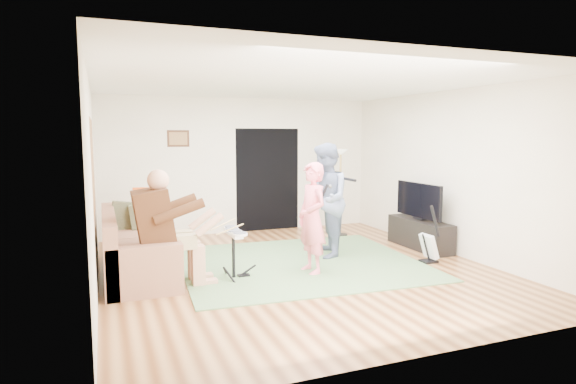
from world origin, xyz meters
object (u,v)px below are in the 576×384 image
Objects in this scene: drum_kit at (234,257)px; guitar_spare at (429,246)px; dining_chair at (147,232)px; tv_cabinet at (420,234)px; torchiere_lamp at (340,177)px; sofa at (132,255)px; guitarist at (325,200)px; television at (419,200)px; singer at (312,218)px.

drum_kit is 3.06m from guitar_spare.
dining_chair reaches higher than tv_cabinet.
torchiere_lamp is 3.76m from dining_chair.
guitar_spare is at bearing -81.17° from torchiere_lamp.
dining_chair is (-4.03, 2.03, 0.14)m from guitar_spare.
sofa reaches higher than guitar_spare.
tv_cabinet is (1.81, -0.08, -0.67)m from guitarist.
television is (1.76, -0.08, -0.07)m from guitarist.
television is (0.41, 0.85, 0.59)m from guitar_spare.
television is (-0.05, 0.00, 0.60)m from tv_cabinet.
singer is at bearing -7.21° from drum_kit.
guitar_spare is at bearing 79.80° from singer.
guitarist is 1.09× the size of torchiere_lamp.
singer is 2.54m from tv_cabinet.
tv_cabinet is at bearing 61.78° from guitar_spare.
singer is 2.70m from torchiere_lamp.
dining_chair is at bearing 153.25° from guitar_spare.
singer reaches higher than dining_chair.
singer reaches higher than drum_kit.
guitarist is at bearing 20.67° from drum_kit.
torchiere_lamp is at bearing 12.55° from dining_chair.
sofa is at bearing 178.95° from tv_cabinet.
tv_cabinet is at bearing -60.81° from torchiere_lamp.
guitarist is at bearing 177.57° from tv_cabinet.
drum_kit is 3.54m from television.
torchiere_lamp is (-0.36, 2.31, 0.90)m from guitar_spare.
sofa is 4.44m from guitar_spare.
guitar_spare is 1.11m from television.
drum_kit is 0.50× the size of tv_cabinet.
sofa is at bearing -161.04° from torchiere_lamp.
guitar_spare is 0.81× the size of dining_chair.
drum_kit is 0.38× the size of guitarist.
torchiere_lamp is 1.43× the size of television.
guitarist is 1.93m from tv_cabinet.
tv_cabinet is 1.19× the size of television.
singer is 1.78× the size of guitar_spare.
guitar_spare is 0.96m from tv_cabinet.
guitarist reaches higher than guitar_spare.
torchiere_lamp is at bearing 117.67° from television.
television is at bearing -6.65° from dining_chair.
torchiere_lamp is at bearing 98.83° from guitar_spare.
torchiere_lamp is at bearing 138.16° from singer.
tv_cabinet is at bearing -1.05° from sofa.
guitarist is 2.95m from dining_chair.
guitar_spare is at bearing -12.18° from sofa.
tv_cabinet is (4.49, -1.18, -0.14)m from dining_chair.
dining_chair is (0.31, 1.09, 0.09)m from sofa.
dining_chair is 0.94× the size of television.
sofa is 1.21× the size of guitarist.
dining_chair is at bearing 74.09° from sofa.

